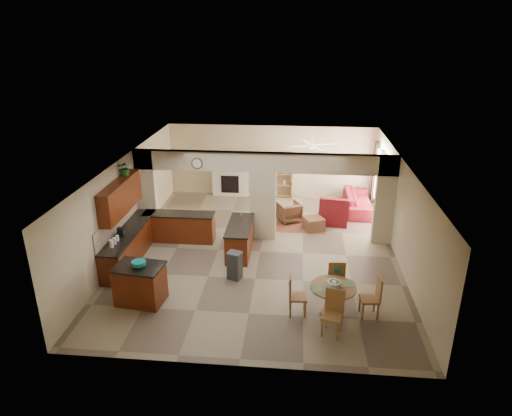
# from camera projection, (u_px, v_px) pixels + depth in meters

# --- Properties ---
(floor) EXTENTS (10.00, 10.00, 0.00)m
(floor) POSITION_uv_depth(u_px,v_px,m) (260.00, 252.00, 13.71)
(floor) COLOR gray
(floor) RESTS_ON ground
(ceiling) EXTENTS (10.00, 10.00, 0.00)m
(ceiling) POSITION_uv_depth(u_px,v_px,m) (261.00, 162.00, 12.68)
(ceiling) COLOR white
(ceiling) RESTS_ON wall_back
(wall_back) EXTENTS (8.00, 0.00, 8.00)m
(wall_back) POSITION_uv_depth(u_px,v_px,m) (271.00, 161.00, 17.82)
(wall_back) COLOR tan
(wall_back) RESTS_ON floor
(wall_front) EXTENTS (8.00, 0.00, 8.00)m
(wall_front) POSITION_uv_depth(u_px,v_px,m) (238.00, 306.00, 8.57)
(wall_front) COLOR tan
(wall_front) RESTS_ON floor
(wall_left) EXTENTS (0.00, 10.00, 10.00)m
(wall_left) POSITION_uv_depth(u_px,v_px,m) (126.00, 204.00, 13.54)
(wall_left) COLOR tan
(wall_left) RESTS_ON floor
(wall_right) EXTENTS (0.00, 10.00, 10.00)m
(wall_right) POSITION_uv_depth(u_px,v_px,m) (402.00, 213.00, 12.85)
(wall_right) COLOR tan
(wall_right) RESTS_ON floor
(partition_left_pier) EXTENTS (0.60, 0.25, 2.80)m
(partition_left_pier) POSITION_uv_depth(u_px,v_px,m) (147.00, 193.00, 14.44)
(partition_left_pier) COLOR tan
(partition_left_pier) RESTS_ON floor
(partition_center_pier) EXTENTS (0.80, 0.25, 2.20)m
(partition_center_pier) POSITION_uv_depth(u_px,v_px,m) (263.00, 205.00, 14.23)
(partition_center_pier) COLOR tan
(partition_center_pier) RESTS_ON floor
(partition_right_pier) EXTENTS (0.60, 0.25, 2.80)m
(partition_right_pier) POSITION_uv_depth(u_px,v_px,m) (385.00, 200.00, 13.80)
(partition_right_pier) COLOR tan
(partition_right_pier) RESTS_ON floor
(partition_header) EXTENTS (8.00, 0.25, 0.60)m
(partition_header) POSITION_uv_depth(u_px,v_px,m) (263.00, 162.00, 13.72)
(partition_header) COLOR tan
(partition_header) RESTS_ON partition_center_pier
(kitchen_counter) EXTENTS (2.52, 3.29, 1.48)m
(kitchen_counter) POSITION_uv_depth(u_px,v_px,m) (151.00, 237.00, 13.60)
(kitchen_counter) COLOR #471108
(kitchen_counter) RESTS_ON floor
(upper_cabinets) EXTENTS (0.35, 2.40, 0.90)m
(upper_cabinets) POSITION_uv_depth(u_px,v_px,m) (120.00, 197.00, 12.60)
(upper_cabinets) COLOR #471108
(upper_cabinets) RESTS_ON wall_left
(peninsula) EXTENTS (0.70, 1.85, 0.91)m
(peninsula) POSITION_uv_depth(u_px,v_px,m) (240.00, 239.00, 13.49)
(peninsula) COLOR #471108
(peninsula) RESTS_ON floor
(wall_clock) EXTENTS (0.34, 0.03, 0.34)m
(wall_clock) POSITION_uv_depth(u_px,v_px,m) (197.00, 163.00, 13.77)
(wall_clock) COLOR #462F17
(wall_clock) RESTS_ON partition_header
(rug) EXTENTS (1.60, 1.30, 0.01)m
(rug) POSITION_uv_depth(u_px,v_px,m) (300.00, 225.00, 15.55)
(rug) COLOR brown
(rug) RESTS_ON floor
(fireplace) EXTENTS (1.60, 0.35, 1.20)m
(fireplace) POSITION_uv_depth(u_px,v_px,m) (230.00, 180.00, 18.10)
(fireplace) COLOR beige
(fireplace) RESTS_ON floor
(shelving_unit) EXTENTS (1.00, 0.32, 1.80)m
(shelving_unit) POSITION_uv_depth(u_px,v_px,m) (280.00, 175.00, 17.81)
(shelving_unit) COLOR brown
(shelving_unit) RESTS_ON floor
(window_a) EXTENTS (0.02, 0.90, 1.90)m
(window_a) POSITION_uv_depth(u_px,v_px,m) (386.00, 192.00, 15.06)
(window_a) COLOR white
(window_a) RESTS_ON wall_right
(window_b) EXTENTS (0.02, 0.90, 1.90)m
(window_b) POSITION_uv_depth(u_px,v_px,m) (378.00, 177.00, 16.63)
(window_b) COLOR white
(window_b) RESTS_ON wall_right
(glazed_door) EXTENTS (0.02, 0.70, 2.10)m
(glazed_door) POSITION_uv_depth(u_px,v_px,m) (381.00, 188.00, 15.90)
(glazed_door) COLOR white
(glazed_door) RESTS_ON wall_right
(drape_a_left) EXTENTS (0.10, 0.28, 2.30)m
(drape_a_left) POSITION_uv_depth(u_px,v_px,m) (388.00, 199.00, 14.50)
(drape_a_left) COLOR #391817
(drape_a_left) RESTS_ON wall_right
(drape_a_right) EXTENTS (0.10, 0.28, 2.30)m
(drape_a_right) POSITION_uv_depth(u_px,v_px,m) (382.00, 187.00, 15.61)
(drape_a_right) COLOR #391817
(drape_a_right) RESTS_ON wall_right
(drape_b_left) EXTENTS (0.10, 0.28, 2.30)m
(drape_b_left) POSITION_uv_depth(u_px,v_px,m) (379.00, 182.00, 16.08)
(drape_b_left) COLOR #391817
(drape_b_left) RESTS_ON wall_right
(drape_b_right) EXTENTS (0.10, 0.28, 2.30)m
(drape_b_right) POSITION_uv_depth(u_px,v_px,m) (374.00, 172.00, 17.19)
(drape_b_right) COLOR #391817
(drape_b_right) RESTS_ON wall_right
(ceiling_fan) EXTENTS (1.00, 1.00, 0.10)m
(ceiling_fan) POSITION_uv_depth(u_px,v_px,m) (312.00, 145.00, 15.41)
(ceiling_fan) COLOR white
(ceiling_fan) RESTS_ON ceiling
(kitchen_island) EXTENTS (1.24, 0.96, 0.99)m
(kitchen_island) POSITION_uv_depth(u_px,v_px,m) (140.00, 284.00, 11.04)
(kitchen_island) COLOR #471108
(kitchen_island) RESTS_ON floor
(teal_bowl) EXTENTS (0.34, 0.34, 0.16)m
(teal_bowl) POSITION_uv_depth(u_px,v_px,m) (139.00, 264.00, 10.77)
(teal_bowl) COLOR #13887F
(teal_bowl) RESTS_ON kitchen_island
(trash_can) EXTENTS (0.42, 0.39, 0.72)m
(trash_can) POSITION_uv_depth(u_px,v_px,m) (235.00, 267.00, 12.12)
(trash_can) COLOR #303033
(trash_can) RESTS_ON floor
(dining_table) EXTENTS (1.08, 1.08, 0.74)m
(dining_table) POSITION_uv_depth(u_px,v_px,m) (333.00, 295.00, 10.57)
(dining_table) COLOR brown
(dining_table) RESTS_ON floor
(fruit_bowl) EXTENTS (0.33, 0.33, 0.17)m
(fruit_bowl) POSITION_uv_depth(u_px,v_px,m) (334.00, 284.00, 10.41)
(fruit_bowl) COLOR #56A122
(fruit_bowl) RESTS_ON dining_table
(sofa) EXTENTS (2.36, 0.94, 0.69)m
(sofa) POSITION_uv_depth(u_px,v_px,m) (358.00, 201.00, 16.69)
(sofa) COLOR maroon
(sofa) RESTS_ON floor
(chaise) EXTENTS (1.09, 0.93, 0.40)m
(chaise) POSITION_uv_depth(u_px,v_px,m) (333.00, 218.00, 15.65)
(chaise) COLOR maroon
(chaise) RESTS_ON floor
(armchair) EXTENTS (0.97, 0.98, 0.67)m
(armchair) POSITION_uv_depth(u_px,v_px,m) (289.00, 212.00, 15.77)
(armchair) COLOR maroon
(armchair) RESTS_ON floor
(ottoman) EXTENTS (0.78, 0.78, 0.43)m
(ottoman) POSITION_uv_depth(u_px,v_px,m) (314.00, 224.00, 15.12)
(ottoman) COLOR maroon
(ottoman) RESTS_ON floor
(plant) EXTENTS (0.47, 0.44, 0.44)m
(plant) POSITION_uv_depth(u_px,v_px,m) (125.00, 168.00, 12.85)
(plant) COLOR #1C4612
(plant) RESTS_ON upper_cabinets
(chair_north) EXTENTS (0.44, 0.45, 1.02)m
(chair_north) POSITION_uv_depth(u_px,v_px,m) (336.00, 277.00, 11.22)
(chair_north) COLOR brown
(chair_north) RESTS_ON floor
(chair_east) EXTENTS (0.46, 0.46, 1.02)m
(chair_east) POSITION_uv_depth(u_px,v_px,m) (374.00, 295.00, 10.47)
(chair_east) COLOR brown
(chair_east) RESTS_ON floor
(chair_south) EXTENTS (0.52, 0.52, 1.02)m
(chair_south) POSITION_uv_depth(u_px,v_px,m) (333.00, 310.00, 9.92)
(chair_south) COLOR brown
(chair_south) RESTS_ON floor
(chair_west) EXTENTS (0.44, 0.44, 1.02)m
(chair_west) POSITION_uv_depth(u_px,v_px,m) (294.00, 293.00, 10.56)
(chair_west) COLOR brown
(chair_west) RESTS_ON floor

